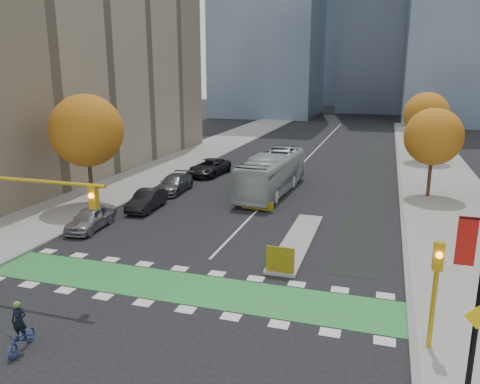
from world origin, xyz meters
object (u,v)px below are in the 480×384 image
Objects in this scene: hazard_board at (280,260)px; cyclist at (21,334)px; parked_car_c at (174,184)px; traffic_signal_east at (436,280)px; parked_car_b at (147,200)px; parked_car_a at (90,218)px; tree_east_far at (426,115)px; traffic_signal_west at (0,201)px; parked_car_d at (209,167)px; bus at (272,173)px; tree_west at (87,131)px; tree_east_near at (434,137)px.

cyclist is (-7.37, -9.07, -0.16)m from hazard_board.
traffic_signal_east is at bearing -46.30° from parked_car_c.
parked_car_b is (-4.30, 17.27, 0.07)m from cyclist.
hazard_board is at bearing -18.98° from parked_car_a.
traffic_signal_east reaches higher than parked_car_c.
tree_east_far is 1.76× the size of parked_car_b.
traffic_signal_west is (-20.43, -38.51, -1.21)m from tree_east_far.
parked_car_c is at bearing 90.30° from traffic_signal_west.
parked_car_d reaches higher than hazard_board.
hazard_board is 14.26m from parked_car_b.
tree_east_far is at bearing 57.84° from cyclist.
traffic_signal_east is 0.74× the size of parked_car_d.
parked_car_a is at bearing -121.91° from bus.
traffic_signal_west is at bearing -158.45° from hazard_board.
tree_east_far is at bearing 48.57° from parked_car_b.
tree_west reaches higher than parked_car_b.
parked_car_b is at bearing -131.60° from bus.
traffic_signal_east is (-1.50, -22.51, -2.13)m from tree_east_near.
parked_car_d is at bearing 119.43° from hazard_board.
parked_car_b is at bearing -153.98° from tree_east_near.
parked_car_a is (-5.63, 12.27, 0.06)m from cyclist.
parked_car_a is (-19.50, 7.90, -2.02)m from traffic_signal_east.
parked_car_b is 5.33m from parked_car_c.
cyclist reaches higher than hazard_board.
traffic_signal_east reaches higher than cyclist.
parked_car_c is (-12.02, 13.52, -0.09)m from hazard_board.
tree_west is (-16.00, 7.80, 4.82)m from hazard_board.
traffic_signal_west is (4.07, -12.51, -1.58)m from tree_west.
parked_car_b is at bearing 144.62° from traffic_signal_east.
tree_west is 1.89× the size of parked_car_b.
tree_east_near is at bearing -2.55° from parked_car_d.
traffic_signal_east is at bearing -29.07° from tree_west.
parked_car_c is at bearing 131.65° from hazard_board.
hazard_board is at bearing -25.99° from tree_west.
cyclist is at bearing -79.20° from parked_car_b.
tree_east_near is 1.28× the size of parked_car_d.
traffic_signal_west is at bearing -91.47° from parked_car_c.
parked_car_d reaches higher than parked_car_b.
traffic_signal_west is 2.05× the size of parked_car_a.
hazard_board is at bearing -71.86° from bus.
parked_car_a is at bearing 102.80° from cyclist.
traffic_signal_west is at bearing 124.43° from cyclist.
tree_east_far is at bearing 87.03° from traffic_signal_east.
bus is (3.15, 24.80, 0.99)m from cyclist.
traffic_signal_west is 4.41× the size of cyclist.
cyclist is 0.16× the size of bus.
cyclist is 13.50m from parked_car_a.
tree_west is at bearing 154.01° from hazard_board.
tree_east_near is 22.28m from parked_car_b.
tree_west is 1.08× the size of tree_east_far.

